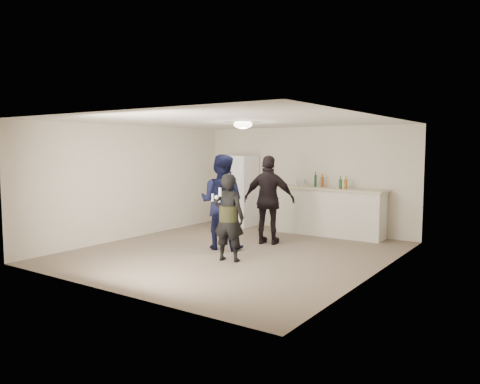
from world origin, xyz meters
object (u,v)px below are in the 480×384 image
Objects in this scene: counter at (327,212)px; woman at (229,217)px; shaker at (305,183)px; man at (222,202)px; fridge at (240,191)px; spectator at (269,200)px.

woman is (-0.41, -3.28, 0.26)m from counter.
man reaches higher than shaker.
fridge is 10.59× the size of shaker.
counter is 0.90m from shaker.
woman reaches higher than counter.
woman is (0.21, -3.39, -0.39)m from shaker.
shaker is (1.75, 0.19, 0.28)m from fridge.
counter is 15.29× the size of shaker.
counter is at bearing -10.61° from shaker.
counter is 1.39× the size of man.
fridge is at bearing -70.71° from woman.
counter is at bearing -127.24° from man.
shaker is (-0.62, 0.12, 0.65)m from counter.
woman reaches higher than shaker.
shaker is 2.72m from man.
counter is 1.76m from spectator.
spectator is (1.79, -1.54, 0.02)m from fridge.
fridge is (-2.37, -0.07, 0.38)m from counter.
counter is 1.66× the size of woman.
counter is 2.81m from man.
spectator is (0.03, -1.73, -0.25)m from shaker.
spectator is at bearing -109.97° from counter.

